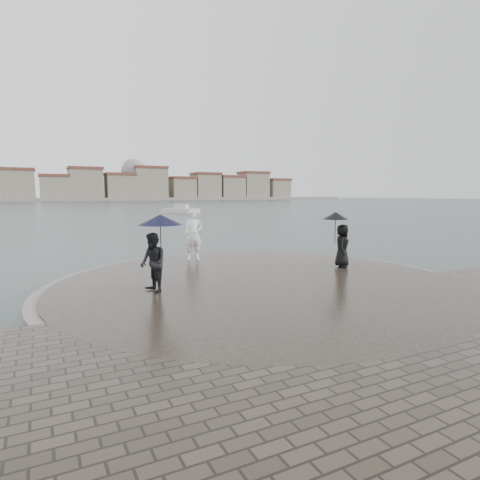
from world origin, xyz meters
TOP-DOWN VIEW (x-y plane):
  - ground at (0.00, 0.00)m, footprint 400.00×400.00m
  - kerb_ring at (0.00, 3.50)m, footprint 12.50×12.50m
  - quay_tip at (0.00, 3.50)m, footprint 11.90×11.90m
  - statue at (-0.45, 7.94)m, footprint 0.78×0.57m
  - visitor_left at (-3.08, 3.62)m, footprint 1.20×1.16m
  - visitor_right at (3.63, 4.18)m, footprint 1.14×0.99m
  - far_skyline at (-6.29, 160.71)m, footprint 260.00×20.00m
  - boats at (-2.28, 42.19)m, footprint 34.75×22.77m

SIDE VIEW (x-z plane):
  - ground at x=0.00m, z-range 0.00..0.00m
  - kerb_ring at x=0.00m, z-range 0.00..0.32m
  - quay_tip at x=0.00m, z-range 0.00..0.36m
  - boats at x=-2.28m, z-range -0.37..1.13m
  - statue at x=-0.45m, z-range 0.36..2.33m
  - visitor_right at x=3.63m, z-range 0.45..2.40m
  - visitor_left at x=-3.08m, z-range 0.51..2.55m
  - far_skyline at x=-6.29m, z-range -12.89..24.11m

